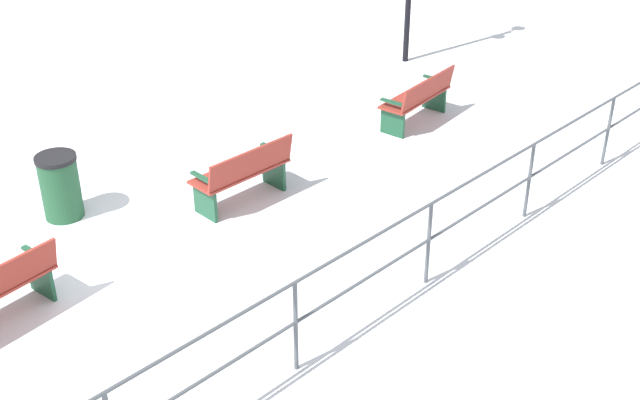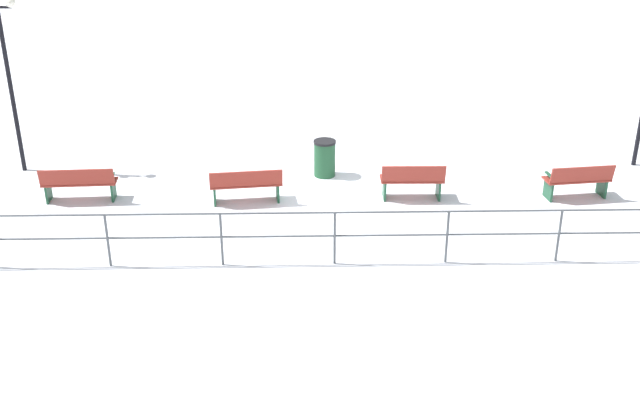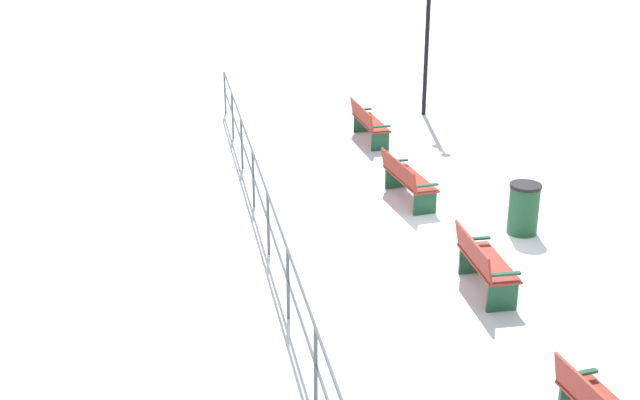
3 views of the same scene
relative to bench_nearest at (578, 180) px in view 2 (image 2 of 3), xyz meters
name	(u,v)px [view 2 (image 2 of 3)]	position (x,y,z in m)	size (l,w,h in m)	color
ground_plane	(329,198)	(0.12, 5.75, -0.46)	(80.00, 80.00, 0.00)	white
bench_nearest	(578,180)	(0.00, 0.00, 0.00)	(0.72, 1.57, 0.87)	maroon
bench_second	(412,180)	(0.04, 3.84, 0.02)	(0.59, 1.46, 0.91)	maroon
bench_third	(246,184)	(-0.07, 7.65, 0.00)	(0.74, 1.70, 0.86)	maroon
bench_fourth	(79,183)	(0.10, 11.48, 0.00)	(0.60, 1.70, 0.86)	maroon
lamppost_middle	(5,57)	(2.07, 13.43, 2.45)	(0.24, 0.89, 4.32)	black
waterfront_railing	(335,229)	(-2.99, 5.75, 0.30)	(0.05, 17.51, 1.12)	#4C5156
trash_bin	(325,158)	(1.53, 5.81, 0.00)	(0.55, 0.55, 0.92)	#1E4C2D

